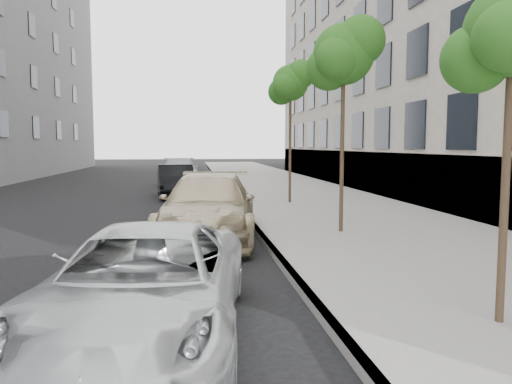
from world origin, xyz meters
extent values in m
cube|color=gray|center=(4.30, 24.00, 0.07)|extent=(6.40, 72.00, 0.14)
cube|color=#9E9B93|center=(1.18, 24.00, 0.07)|extent=(0.15, 72.00, 0.14)
cylinder|color=#38281C|center=(3.20, 1.50, 2.24)|extent=(0.10, 0.10, 4.19)
sphere|color=#286419|center=(2.90, 1.75, 3.33)|extent=(0.83, 0.83, 0.83)
cylinder|color=#38281C|center=(3.20, 8.00, 2.67)|extent=(0.10, 0.10, 5.06)
sphere|color=#286419|center=(3.20, 8.00, 4.50)|extent=(1.49, 1.49, 1.49)
sphere|color=#286419|center=(3.55, 7.80, 4.80)|extent=(1.19, 1.19, 1.19)
sphere|color=#286419|center=(2.90, 8.25, 4.20)|extent=(1.12, 1.12, 1.12)
cylinder|color=#38281C|center=(3.20, 14.50, 2.72)|extent=(0.10, 0.10, 5.16)
sphere|color=#286419|center=(3.20, 14.50, 4.60)|extent=(1.34, 1.34, 1.34)
sphere|color=#286419|center=(3.55, 14.30, 4.90)|extent=(1.07, 1.07, 1.07)
sphere|color=#286419|center=(2.90, 14.75, 4.30)|extent=(1.00, 1.00, 1.00)
imported|color=silver|center=(-1.08, 1.78, 0.66)|extent=(2.75, 5.01, 1.33)
imported|color=tan|center=(-0.10, 8.10, 0.79)|extent=(2.84, 5.68, 1.58)
imported|color=#0F1734|center=(-0.10, 13.60, 0.69)|extent=(1.89, 4.17, 1.39)
imported|color=black|center=(-1.19, 18.41, 0.72)|extent=(1.89, 4.46, 1.43)
imported|color=#96999D|center=(-1.18, 24.67, 0.78)|extent=(2.25, 5.40, 1.56)
camera|label=1|loc=(-0.54, -4.00, 2.29)|focal=35.00mm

